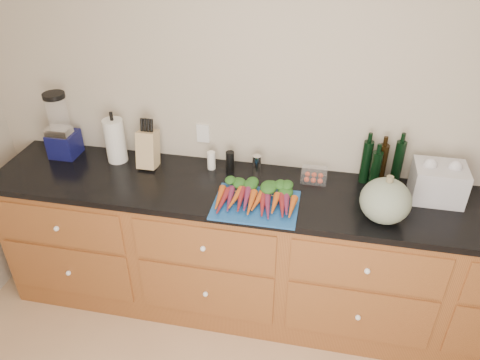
% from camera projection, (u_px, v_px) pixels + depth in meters
% --- Properties ---
extents(wall_back, '(4.10, 0.05, 2.60)m').
position_uv_depth(wall_back, '(301.00, 113.00, 2.76)').
color(wall_back, '#BBAE9B').
rests_on(wall_back, ground).
extents(cabinets, '(3.60, 0.64, 0.90)m').
position_uv_depth(cabinets, '(287.00, 258.00, 2.95)').
color(cabinets, brown).
rests_on(cabinets, ground).
extents(countertop, '(3.64, 0.62, 0.04)m').
position_uv_depth(countertop, '(291.00, 196.00, 2.70)').
color(countertop, black).
rests_on(countertop, cabinets).
extents(cutting_board, '(0.47, 0.36, 0.01)m').
position_uv_depth(cutting_board, '(256.00, 205.00, 2.59)').
color(cutting_board, '#174A90').
rests_on(cutting_board, countertop).
extents(carrots, '(0.46, 0.31, 0.06)m').
position_uv_depth(carrots, '(257.00, 197.00, 2.60)').
color(carrots, '#C45317').
rests_on(carrots, cutting_board).
extents(squash, '(0.27, 0.27, 0.24)m').
position_uv_depth(squash, '(386.00, 201.00, 2.42)').
color(squash, slate).
rests_on(squash, countertop).
extents(blender_appliance, '(0.17, 0.17, 0.43)m').
position_uv_depth(blender_appliance, '(61.00, 129.00, 2.97)').
color(blender_appliance, '#0F1046').
rests_on(blender_appliance, countertop).
extents(paper_towel, '(0.13, 0.13, 0.28)m').
position_uv_depth(paper_towel, '(115.00, 141.00, 2.94)').
color(paper_towel, silver).
rests_on(paper_towel, countertop).
extents(knife_block, '(0.12, 0.12, 0.23)m').
position_uv_depth(knife_block, '(148.00, 149.00, 2.90)').
color(knife_block, tan).
rests_on(knife_block, countertop).
extents(grinder_salt, '(0.05, 0.05, 0.12)m').
position_uv_depth(grinder_salt, '(211.00, 160.00, 2.90)').
color(grinder_salt, white).
rests_on(grinder_salt, countertop).
extents(grinder_pepper, '(0.05, 0.05, 0.13)m').
position_uv_depth(grinder_pepper, '(230.00, 161.00, 2.87)').
color(grinder_pepper, black).
rests_on(grinder_pepper, countertop).
extents(canister_chrome, '(0.05, 0.05, 0.12)m').
position_uv_depth(canister_chrome, '(257.00, 165.00, 2.85)').
color(canister_chrome, silver).
rests_on(canister_chrome, countertop).
extents(tomato_box, '(0.15, 0.12, 0.07)m').
position_uv_depth(tomato_box, '(314.00, 175.00, 2.79)').
color(tomato_box, white).
rests_on(tomato_box, countertop).
extents(bottles, '(0.24, 0.12, 0.28)m').
position_uv_depth(bottles, '(380.00, 165.00, 2.71)').
color(bottles, black).
rests_on(bottles, countertop).
extents(grocery_bag, '(0.28, 0.22, 0.21)m').
position_uv_depth(grocery_bag, '(438.00, 183.00, 2.60)').
color(grocery_bag, silver).
rests_on(grocery_bag, countertop).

